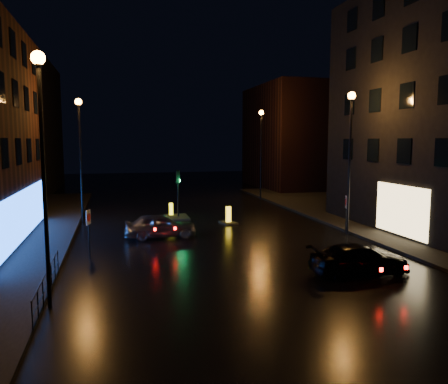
{
  "coord_description": "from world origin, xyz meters",
  "views": [
    {
      "loc": [
        -5.56,
        -17.03,
        5.58
      ],
      "look_at": [
        0.15,
        5.77,
        2.8
      ],
      "focal_mm": 35.0,
      "sensor_mm": 36.0,
      "label": 1
    }
  ],
  "objects_px": {
    "dark_sedan": "(360,259)",
    "road_sign_right": "(346,205)",
    "silver_hatchback": "(160,226)",
    "bollard_near": "(228,220)",
    "bollard_far": "(171,213)",
    "road_sign_left": "(88,221)",
    "traffic_signal": "(178,211)"
  },
  "relations": [
    {
      "from": "dark_sedan",
      "to": "road_sign_right",
      "type": "relative_size",
      "value": 1.91
    },
    {
      "from": "silver_hatchback",
      "to": "dark_sedan",
      "type": "xyz_separation_m",
      "value": [
        7.42,
        -8.99,
        -0.07
      ]
    },
    {
      "from": "silver_hatchback",
      "to": "bollard_near",
      "type": "distance_m",
      "value": 5.83
    },
    {
      "from": "bollard_far",
      "to": "road_sign_left",
      "type": "distance_m",
      "value": 11.13
    },
    {
      "from": "dark_sedan",
      "to": "road_sign_right",
      "type": "distance_m",
      "value": 8.38
    },
    {
      "from": "bollard_far",
      "to": "silver_hatchback",
      "type": "bearing_deg",
      "value": -108.5
    },
    {
      "from": "traffic_signal",
      "to": "road_sign_right",
      "type": "relative_size",
      "value": 1.52
    },
    {
      "from": "bollard_far",
      "to": "road_sign_left",
      "type": "xyz_separation_m",
      "value": [
        -5.27,
        -9.7,
        1.42
      ]
    },
    {
      "from": "bollard_far",
      "to": "bollard_near",
      "type": "bearing_deg",
      "value": -54.27
    },
    {
      "from": "dark_sedan",
      "to": "road_sign_left",
      "type": "relative_size",
      "value": 1.97
    },
    {
      "from": "bollard_far",
      "to": "road_sign_right",
      "type": "bearing_deg",
      "value": -47.83
    },
    {
      "from": "bollard_far",
      "to": "road_sign_left",
      "type": "relative_size",
      "value": 0.56
    },
    {
      "from": "road_sign_left",
      "to": "bollard_far",
      "type": "bearing_deg",
      "value": 78.87
    },
    {
      "from": "silver_hatchback",
      "to": "bollard_near",
      "type": "bearing_deg",
      "value": -57.86
    },
    {
      "from": "road_sign_right",
      "to": "traffic_signal",
      "type": "bearing_deg",
      "value": -18.48
    },
    {
      "from": "bollard_near",
      "to": "bollard_far",
      "type": "relative_size",
      "value": 1.21
    },
    {
      "from": "traffic_signal",
      "to": "bollard_near",
      "type": "bearing_deg",
      "value": -44.96
    },
    {
      "from": "road_sign_right",
      "to": "dark_sedan",
      "type": "bearing_deg",
      "value": 85.88
    },
    {
      "from": "road_sign_left",
      "to": "bollard_near",
      "type": "bearing_deg",
      "value": 51.77
    },
    {
      "from": "road_sign_left",
      "to": "silver_hatchback",
      "type": "bearing_deg",
      "value": 53.71
    },
    {
      "from": "bollard_near",
      "to": "bollard_far",
      "type": "bearing_deg",
      "value": 121.96
    },
    {
      "from": "traffic_signal",
      "to": "road_sign_right",
      "type": "distance_m",
      "value": 11.92
    },
    {
      "from": "traffic_signal",
      "to": "dark_sedan",
      "type": "xyz_separation_m",
      "value": [
        5.51,
        -15.11,
        0.12
      ]
    },
    {
      "from": "traffic_signal",
      "to": "road_sign_right",
      "type": "bearing_deg",
      "value": -39.93
    },
    {
      "from": "traffic_signal",
      "to": "road_sign_left",
      "type": "xyz_separation_m",
      "value": [
        -5.7,
        -8.91,
        1.14
      ]
    },
    {
      "from": "traffic_signal",
      "to": "bollard_near",
      "type": "xyz_separation_m",
      "value": [
        2.98,
        -2.97,
        -0.25
      ]
    },
    {
      "from": "dark_sedan",
      "to": "bollard_far",
      "type": "bearing_deg",
      "value": 17.95
    },
    {
      "from": "bollard_near",
      "to": "traffic_signal",
      "type": "bearing_deg",
      "value": 124.87
    },
    {
      "from": "dark_sedan",
      "to": "road_sign_left",
      "type": "bearing_deg",
      "value": 58.51
    },
    {
      "from": "bollard_near",
      "to": "road_sign_left",
      "type": "bearing_deg",
      "value": -155.8
    },
    {
      "from": "dark_sedan",
      "to": "road_sign_right",
      "type": "height_order",
      "value": "road_sign_right"
    },
    {
      "from": "silver_hatchback",
      "to": "bollard_far",
      "type": "height_order",
      "value": "silver_hatchback"
    }
  ]
}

